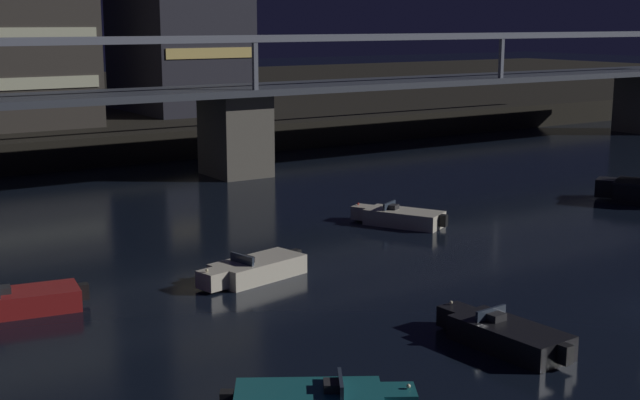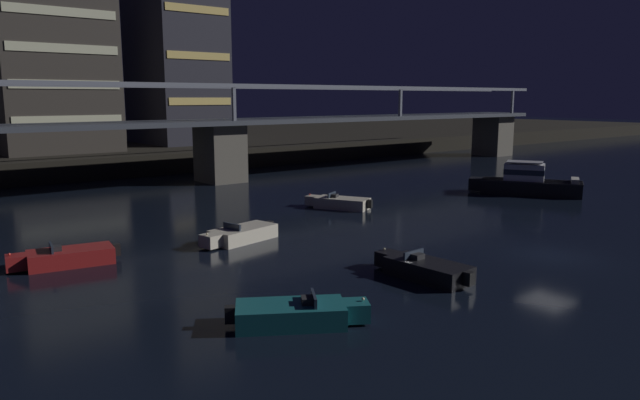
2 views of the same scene
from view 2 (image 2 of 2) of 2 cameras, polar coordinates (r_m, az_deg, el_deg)
name	(u,v)px [view 2 (image 2 of 2)]	position (r m, az deg, el deg)	size (l,w,h in m)	color
ground_plane	(550,256)	(33.14, 21.25, -5.02)	(400.00, 400.00, 0.00)	black
far_riverbank	(75,142)	(103.22, -22.53, 5.20)	(240.00, 80.00, 2.20)	black
river_bridge	(220,135)	(58.34, -9.65, 6.16)	(93.27, 6.40, 9.38)	#605B51
tower_west_tall	(50,67)	(72.92, -24.55, 11.57)	(11.91, 11.55, 18.72)	#38332D
tower_central	(175,36)	(81.74, -13.84, 15.11)	(9.10, 13.55, 27.93)	#282833
cabin_cruiser_near_left	(527,182)	(53.14, 19.34, 1.65)	(6.35, 8.95, 2.79)	black
speedboat_near_center	(424,269)	(27.54, 10.00, -6.55)	(2.06, 5.22, 1.16)	black
speedboat_near_right	(240,234)	(34.09, -7.68, -3.30)	(5.21, 2.60, 1.16)	beige
speedboat_mid_left	(66,257)	(31.59, -23.27, -5.09)	(5.23, 2.40, 1.16)	maroon
speedboat_mid_center	(296,314)	(21.73, -2.28, -10.92)	(4.83, 3.70, 1.16)	#196066
speedboat_mid_right	(339,203)	(43.91, 1.89, -0.26)	(3.47, 4.91, 1.16)	beige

